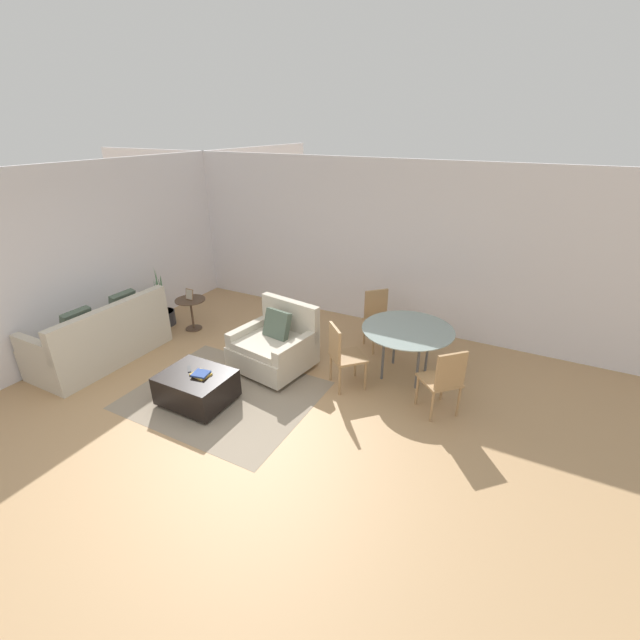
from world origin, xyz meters
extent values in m
plane|color=tan|center=(0.00, 0.00, 0.00)|extent=(20.00, 20.00, 0.00)
cube|color=white|center=(0.00, 3.71, 1.38)|extent=(12.00, 0.06, 2.75)
cube|color=white|center=(-3.16, 1.50, 1.38)|extent=(0.06, 12.00, 2.75)
cube|color=gray|center=(-0.42, 0.60, 0.00)|extent=(2.30, 1.87, 0.00)
cube|color=brown|center=(-0.42, 0.04, 0.00)|extent=(2.26, 0.07, 0.00)
cube|color=brown|center=(-0.42, 0.41, 0.00)|extent=(2.26, 0.07, 0.00)
cube|color=brown|center=(-0.42, 0.79, 0.00)|extent=(2.26, 0.07, 0.00)
cube|color=brown|center=(-0.42, 1.16, 0.00)|extent=(2.26, 0.07, 0.00)
cube|color=beige|center=(-2.64, 0.51, 0.23)|extent=(0.90, 1.88, 0.46)
cube|color=beige|center=(-2.26, 0.51, 0.69)|extent=(0.14, 1.88, 0.47)
cube|color=beige|center=(-2.64, 1.39, 0.59)|extent=(0.83, 0.12, 0.26)
cube|color=beige|center=(-2.64, -0.37, 0.59)|extent=(0.83, 0.12, 0.26)
cube|color=#4C5B4C|center=(-2.55, 0.93, 0.74)|extent=(0.19, 0.40, 0.41)
cube|color=#4C5B4C|center=(-2.55, 0.18, 0.74)|extent=(0.19, 0.40, 0.41)
cube|color=beige|center=(-0.22, 1.46, 0.22)|extent=(1.12, 1.07, 0.32)
cube|color=beige|center=(-0.22, 1.43, 0.43)|extent=(0.86, 0.92, 0.10)
cube|color=beige|center=(-0.16, 1.86, 0.66)|extent=(1.00, 0.27, 0.55)
cube|color=beige|center=(-0.65, 1.53, 0.48)|extent=(0.25, 0.87, 0.20)
cube|color=beige|center=(0.21, 1.40, 0.48)|extent=(0.25, 0.87, 0.20)
cylinder|color=brown|center=(-0.69, 1.14, 0.03)|extent=(0.05, 0.05, 0.06)
cylinder|color=brown|center=(0.13, 1.02, 0.03)|extent=(0.05, 0.05, 0.06)
cylinder|color=brown|center=(-0.57, 1.91, 0.03)|extent=(0.05, 0.05, 0.06)
cylinder|color=brown|center=(0.25, 1.78, 0.03)|extent=(0.05, 0.05, 0.06)
cube|color=#4C5B4C|center=(-0.20, 1.58, 0.66)|extent=(0.42, 0.27, 0.41)
cube|color=black|center=(-0.61, 0.33, 0.22)|extent=(0.85, 0.69, 0.37)
cylinder|color=black|center=(-0.99, 0.04, 0.02)|extent=(0.04, 0.04, 0.04)
cylinder|color=black|center=(-0.24, 0.04, 0.02)|extent=(0.04, 0.04, 0.04)
cylinder|color=black|center=(-0.99, 0.63, 0.02)|extent=(0.04, 0.04, 0.04)
cylinder|color=black|center=(-0.24, 0.63, 0.02)|extent=(0.04, 0.04, 0.04)
cube|color=gold|center=(-0.53, 0.35, 0.42)|extent=(0.25, 0.21, 0.02)
cube|color=#2D478C|center=(-0.52, 0.34, 0.44)|extent=(0.22, 0.20, 0.02)
cube|color=black|center=(-0.76, 0.39, 0.41)|extent=(0.14, 0.14, 0.01)
cylinder|color=#333338|center=(-2.74, 1.82, 0.12)|extent=(0.38, 0.38, 0.25)
cylinder|color=black|center=(-2.74, 1.82, 0.24)|extent=(0.35, 0.35, 0.02)
cone|color=#2D6B38|center=(-2.70, 1.82, 0.58)|extent=(0.05, 0.13, 0.67)
cone|color=#2D6B38|center=(-2.70, 1.85, 0.57)|extent=(0.07, 0.07, 0.65)
cone|color=#2D6B38|center=(-2.73, 1.87, 0.58)|extent=(0.10, 0.05, 0.67)
cone|color=#2D6B38|center=(-2.79, 1.88, 0.56)|extent=(0.10, 0.09, 0.63)
cone|color=#2D6B38|center=(-2.81, 1.83, 0.62)|extent=(0.06, 0.11, 0.75)
cone|color=#2D6B38|center=(-2.77, 1.76, 0.54)|extent=(0.08, 0.07, 0.60)
cone|color=#2D6B38|center=(-2.73, 1.79, 0.55)|extent=(0.12, 0.05, 0.60)
cone|color=#2D6B38|center=(-2.69, 1.76, 0.67)|extent=(0.08, 0.08, 0.85)
cylinder|color=#4C3828|center=(-2.16, 1.91, 0.54)|extent=(0.50, 0.50, 0.02)
cylinder|color=#4C3828|center=(-2.16, 1.91, 0.27)|extent=(0.04, 0.04, 0.51)
cylinder|color=#4C3828|center=(-2.16, 1.91, 0.01)|extent=(0.27, 0.27, 0.02)
cube|color=#8C6647|center=(-2.16, 1.91, 0.64)|extent=(0.15, 0.05, 0.18)
cube|color=#B2A893|center=(-2.16, 1.91, 0.64)|extent=(0.13, 0.04, 0.16)
cube|color=#8C6647|center=(-2.16, 1.94, 0.59)|extent=(0.02, 0.04, 0.09)
cylinder|color=#8C9E99|center=(1.51, 2.17, 0.72)|extent=(1.24, 1.24, 0.01)
cylinder|color=#59595B|center=(1.27, 1.93, 0.36)|extent=(0.04, 0.04, 0.71)
cylinder|color=#59595B|center=(1.75, 1.93, 0.36)|extent=(0.04, 0.04, 0.71)
cylinder|color=#59595B|center=(1.27, 2.41, 0.36)|extent=(0.04, 0.04, 0.71)
cylinder|color=#59595B|center=(1.75, 2.41, 0.36)|extent=(0.04, 0.04, 0.71)
cube|color=tan|center=(0.91, 1.57, 0.43)|extent=(0.59, 0.59, 0.03)
cube|color=tan|center=(0.77, 1.43, 0.68)|extent=(0.29, 0.29, 0.45)
cylinder|color=tan|center=(1.16, 1.57, 0.21)|extent=(0.03, 0.03, 0.42)
cylinder|color=tan|center=(0.91, 1.82, 0.21)|extent=(0.03, 0.03, 0.42)
cylinder|color=tan|center=(0.91, 1.31, 0.21)|extent=(0.03, 0.03, 0.42)
cylinder|color=tan|center=(0.65, 1.57, 0.21)|extent=(0.03, 0.03, 0.42)
cube|color=tan|center=(2.11, 1.57, 0.43)|extent=(0.59, 0.59, 0.03)
cube|color=tan|center=(2.24, 1.43, 0.68)|extent=(0.29, 0.29, 0.45)
cylinder|color=tan|center=(2.11, 1.82, 0.21)|extent=(0.03, 0.03, 0.42)
cylinder|color=tan|center=(1.85, 1.57, 0.21)|extent=(0.03, 0.03, 0.42)
cylinder|color=tan|center=(2.36, 1.57, 0.21)|extent=(0.03, 0.03, 0.42)
cylinder|color=tan|center=(2.11, 1.31, 0.21)|extent=(0.03, 0.03, 0.42)
cube|color=tan|center=(0.91, 2.77, 0.43)|extent=(0.59, 0.59, 0.03)
cube|color=tan|center=(0.77, 2.90, 0.68)|extent=(0.29, 0.29, 0.45)
cylinder|color=tan|center=(0.91, 2.51, 0.21)|extent=(0.03, 0.03, 0.42)
cylinder|color=tan|center=(1.16, 2.77, 0.21)|extent=(0.03, 0.03, 0.42)
cylinder|color=tan|center=(0.65, 2.77, 0.21)|extent=(0.03, 0.03, 0.42)
cylinder|color=tan|center=(0.91, 3.02, 0.21)|extent=(0.03, 0.03, 0.42)
camera|label=1|loc=(2.86, -2.94, 3.25)|focal=24.00mm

